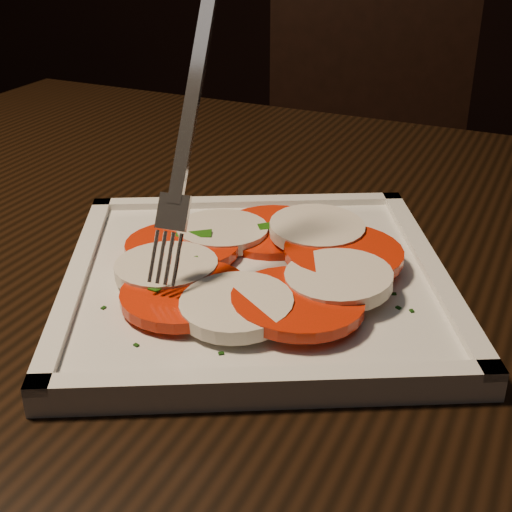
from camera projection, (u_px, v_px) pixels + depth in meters
name	position (u px, v px, depth m)	size (l,w,h in m)	color
table	(293.00, 340.00, 0.66)	(1.28, 0.92, 0.75)	black
chair	(363.00, 156.00, 1.48)	(0.48, 0.48, 0.93)	black
plate	(256.00, 282.00, 0.54)	(0.28, 0.28, 0.01)	white
caprese_salad	(256.00, 262.00, 0.53)	(0.23, 0.23, 0.03)	red
fork	(194.00, 132.00, 0.49)	(0.04, 0.11, 0.18)	white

